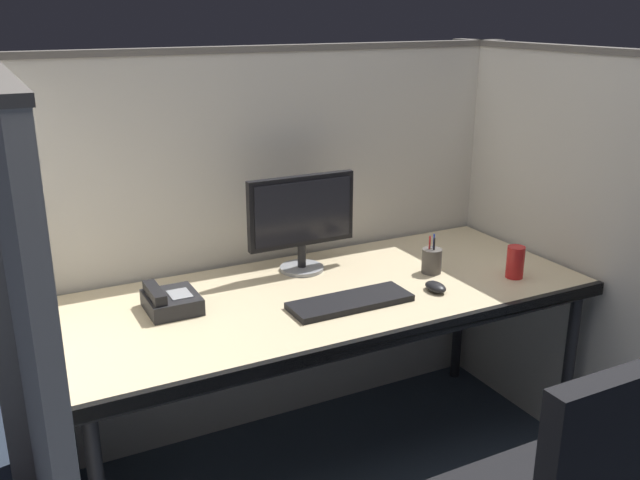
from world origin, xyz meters
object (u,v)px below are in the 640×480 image
object	(u,v)px
computer_mouse	(436,287)
desk	(328,305)
soda_can	(515,262)
pen_cup	(432,261)
keyboard_main	(350,302)
monitor_center	(302,217)
desk_phone	(170,301)

from	to	relation	value
computer_mouse	desk	bearing A→B (deg)	154.60
soda_can	pen_cup	world-z (taller)	pen_cup
computer_mouse	soda_can	distance (m)	0.35
keyboard_main	soda_can	distance (m)	0.68
soda_can	pen_cup	xyz separation A→B (m)	(-0.25, 0.18, -0.01)
monitor_center	computer_mouse	distance (m)	0.56
desk	computer_mouse	distance (m)	0.39
keyboard_main	pen_cup	world-z (taller)	pen_cup
keyboard_main	desk_phone	size ratio (longest dim) A/B	2.26
desk	soda_can	world-z (taller)	soda_can
desk	computer_mouse	world-z (taller)	computer_mouse
desk	keyboard_main	xyz separation A→B (m)	(0.02, -0.13, 0.06)
desk	keyboard_main	bearing A→B (deg)	-82.07
keyboard_main	desk	bearing A→B (deg)	97.93
desk_phone	computer_mouse	bearing A→B (deg)	-17.02
monitor_center	keyboard_main	size ratio (longest dim) A/B	1.00
desk	keyboard_main	distance (m)	0.14
computer_mouse	soda_can	world-z (taller)	soda_can
desk	monitor_center	xyz separation A→B (m)	(0.02, 0.25, 0.27)
monitor_center	pen_cup	xyz separation A→B (m)	(0.43, -0.25, -0.17)
soda_can	pen_cup	distance (m)	0.31
desk	soda_can	xyz separation A→B (m)	(0.69, -0.19, 0.11)
desk	computer_mouse	bearing A→B (deg)	-25.40
desk	desk_phone	xyz separation A→B (m)	(-0.54, 0.11, 0.08)
desk_phone	pen_cup	world-z (taller)	pen_cup
keyboard_main	soda_can	bearing A→B (deg)	-5.07
pen_cup	computer_mouse	bearing A→B (deg)	-121.36
desk_phone	keyboard_main	bearing A→B (deg)	-22.86
computer_mouse	pen_cup	bearing A→B (deg)	58.64
monitor_center	soda_can	distance (m)	0.82
computer_mouse	soda_can	size ratio (longest dim) A/B	0.79
pen_cup	desk_phone	bearing A→B (deg)	173.57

